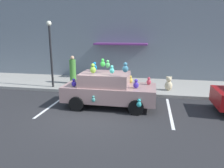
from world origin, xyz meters
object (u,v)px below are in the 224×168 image
at_px(plush_covered_car, 108,89).
at_px(teddy_bear_on_sidewalk, 169,84).
at_px(street_lamp_post, 51,47).
at_px(pedestrian_near_shopfront, 73,71).

height_order(plush_covered_car, teddy_bear_on_sidewalk, plush_covered_car).
xyz_separation_m(teddy_bear_on_sidewalk, street_lamp_post, (-6.69, -0.49, 1.95)).
bearing_deg(plush_covered_car, teddy_bear_on_sidewalk, 44.30).
bearing_deg(teddy_bear_on_sidewalk, plush_covered_car, -135.70).
distance_m(plush_covered_car, pedestrian_near_shopfront, 4.51).
relative_size(plush_covered_car, teddy_bear_on_sidewalk, 5.12).
bearing_deg(street_lamp_post, plush_covered_car, -30.79).
distance_m(teddy_bear_on_sidewalk, street_lamp_post, 6.99).
relative_size(teddy_bear_on_sidewalk, street_lamp_post, 0.21).
xyz_separation_m(plush_covered_car, pedestrian_near_shopfront, (-2.99, 3.37, 0.15)).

